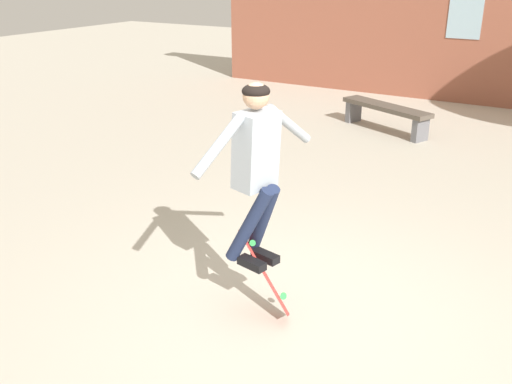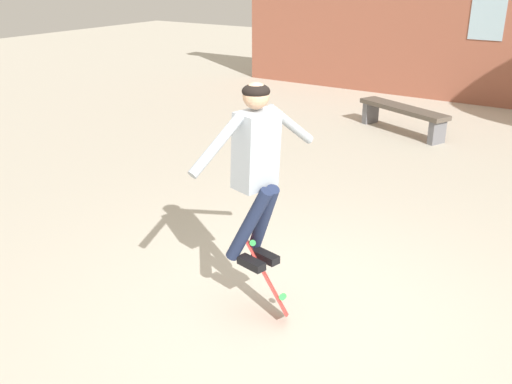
% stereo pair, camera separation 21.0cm
% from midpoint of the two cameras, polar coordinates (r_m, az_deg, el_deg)
% --- Properties ---
extents(ground_plane, '(40.00, 40.00, 0.00)m').
position_cam_midpoint_polar(ground_plane, '(5.14, 2.68, -12.32)').
color(ground_plane, beige).
extents(building_backdrop, '(13.85, 0.52, 4.99)m').
position_cam_midpoint_polar(building_backdrop, '(13.34, 22.94, 16.10)').
color(building_backdrop, '#93513D').
rests_on(building_backdrop, ground_plane).
extents(park_bench, '(1.86, 1.10, 0.48)m').
position_cam_midpoint_polar(park_bench, '(10.77, 12.29, 7.84)').
color(park_bench, brown).
rests_on(park_bench, ground_plane).
extents(skater, '(0.47, 1.34, 1.56)m').
position_cam_midpoint_polar(skater, '(4.58, -1.30, 3.24)').
color(skater, '#9EA8B2').
extents(skateboard_flipping, '(0.65, 0.31, 0.73)m').
position_cam_midpoint_polar(skateboard_flipping, '(5.00, -0.40, -8.03)').
color(skateboard_flipping, red).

